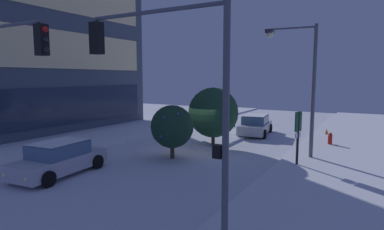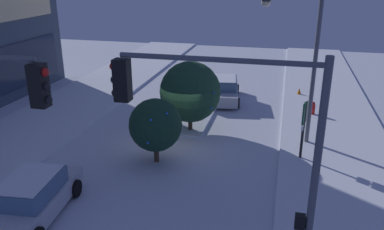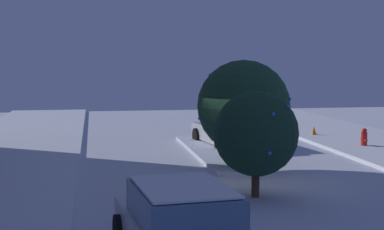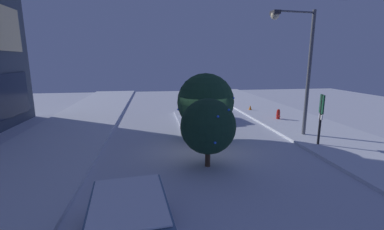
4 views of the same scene
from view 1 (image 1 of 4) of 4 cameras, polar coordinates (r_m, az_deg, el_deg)
ground at (r=18.99m, az=0.36°, el=-6.50°), size 52.00×52.00×0.00m
curb_strip_near at (r=16.67m, az=24.06°, el=-8.72°), size 52.00×5.20×0.14m
curb_strip_far at (r=23.63m, az=-15.96°, el=-3.96°), size 52.00×5.20×0.14m
median_strip at (r=23.57m, az=7.32°, el=-3.78°), size 9.00×1.80×0.14m
car_near at (r=24.91m, az=11.17°, el=-1.79°), size 4.68×2.55×1.49m
car_far at (r=15.65m, az=-22.48°, el=-7.21°), size 4.58×2.37×1.49m
traffic_light_corner_near_left at (r=9.11m, az=-4.53°, el=6.97°), size 0.32×4.89×6.37m
street_lamp_arched at (r=17.87m, az=18.46°, el=7.29°), size 0.60×2.64×7.03m
fire_hydrant at (r=22.11m, az=23.28°, el=-4.05°), size 0.48×0.26×0.87m
parking_info_sign at (r=16.25m, az=18.28°, el=-2.86°), size 0.54×0.22×2.71m
decorated_tree_median at (r=19.90m, az=3.80°, el=0.44°), size 3.13×3.11×3.72m
decorated_tree_left_of_median at (r=17.13m, az=-3.54°, el=-2.07°), size 2.30×2.30×2.88m
construction_cone at (r=25.94m, az=22.75°, el=-2.83°), size 0.36×0.36×0.55m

